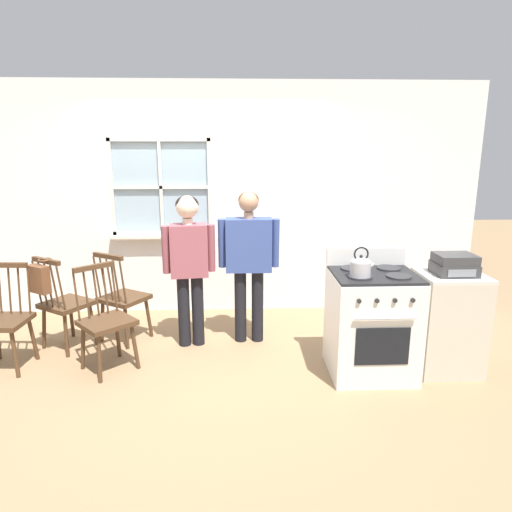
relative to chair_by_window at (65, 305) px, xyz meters
The scene contains 14 objects.
ground_plane 1.50m from the chair_by_window, 14.18° to the right, with size 16.00×16.00×0.00m, color #937551.
wall_back 1.98m from the chair_by_window, 36.43° to the left, with size 6.40×0.16×2.70m.
chair_by_window is the anchor object (origin of this frame).
chair_near_wall 0.71m from the chair_by_window, 41.49° to the right, with size 0.58×0.58×0.95m.
chair_center_cluster 0.55m from the chair_by_window, 16.57° to the left, with size 0.57×0.56×0.95m.
chair_near_stove 0.57m from the chair_by_window, 134.15° to the right, with size 0.45×0.43×0.95m.
person_elderly_left 1.33m from the chair_by_window, ahead, with size 0.52×0.25×1.52m.
person_teen_center 1.90m from the chair_by_window, ahead, with size 0.61×0.22×1.55m.
stove 2.95m from the chair_by_window, 12.57° to the right, with size 0.72×0.68×1.08m.
kettle 2.89m from the chair_by_window, 15.88° to the right, with size 0.21×0.17×0.25m.
potted_plant 1.57m from the chair_by_window, 41.18° to the left, with size 0.14×0.14×0.24m.
handbag 0.41m from the chair_by_window, 123.41° to the right, with size 0.25×0.25×0.31m.
side_counter 3.63m from the chair_by_window, ahead, with size 0.55×0.50×0.90m.
stereo 3.67m from the chair_by_window, 10.03° to the right, with size 0.34×0.29×0.18m.
Camera 1 is at (0.32, -3.99, 1.99)m, focal length 32.00 mm.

